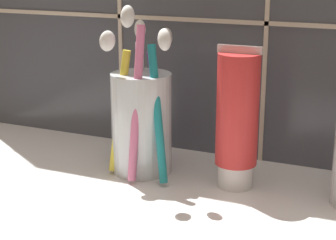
# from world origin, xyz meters

# --- Properties ---
(sink_counter) EXTENTS (0.75, 0.34, 0.02)m
(sink_counter) POSITION_xyz_m (0.00, 0.00, 0.01)
(sink_counter) COLOR white
(sink_counter) RESTS_ON ground
(toothbrush_cup) EXTENTS (0.10, 0.13, 0.19)m
(toothbrush_cup) POSITION_xyz_m (-0.10, 0.08, 0.08)
(toothbrush_cup) COLOR silver
(toothbrush_cup) RESTS_ON sink_counter
(toothpaste_tube) EXTENTS (0.05, 0.04, 0.15)m
(toothpaste_tube) POSITION_xyz_m (0.01, 0.08, 0.09)
(toothpaste_tube) COLOR white
(toothpaste_tube) RESTS_ON sink_counter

